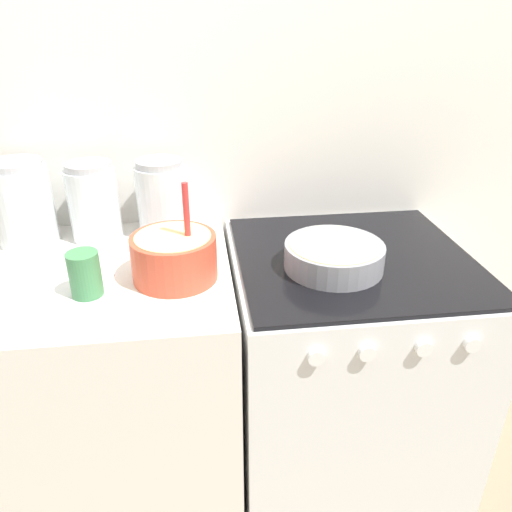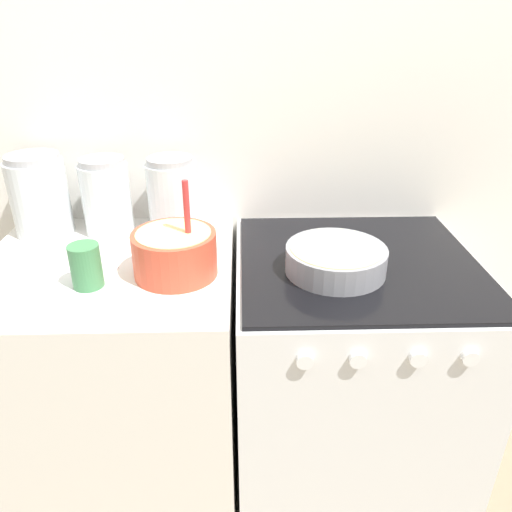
% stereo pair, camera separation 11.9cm
% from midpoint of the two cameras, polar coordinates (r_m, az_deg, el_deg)
% --- Properties ---
extents(wall_back, '(4.42, 0.05, 2.40)m').
position_cam_midpoint_polar(wall_back, '(1.64, -0.76, 14.00)').
color(wall_back, white).
rests_on(wall_back, ground_plane).
extents(countertop_cabinet, '(0.71, 0.67, 0.92)m').
position_cam_midpoint_polar(countertop_cabinet, '(1.69, -12.87, -14.78)').
color(countertop_cabinet, silver).
rests_on(countertop_cabinet, ground_plane).
extents(stove, '(0.69, 0.68, 0.92)m').
position_cam_midpoint_polar(stove, '(1.71, 12.28, -14.34)').
color(stove, silver).
rests_on(stove, ground_plane).
extents(mixing_bowl, '(0.22, 0.22, 0.26)m').
position_cam_midpoint_polar(mixing_bowl, '(1.32, -6.74, 0.54)').
color(mixing_bowl, '#D84C33').
rests_on(mixing_bowl, countertop_cabinet).
extents(baking_pan, '(0.27, 0.27, 0.07)m').
position_cam_midpoint_polar(baking_pan, '(1.36, 11.60, -0.36)').
color(baking_pan, gray).
rests_on(baking_pan, stove).
extents(storage_jar_left, '(0.17, 0.17, 0.25)m').
position_cam_midpoint_polar(storage_jar_left, '(1.66, -21.57, 5.91)').
color(storage_jar_left, silver).
rests_on(storage_jar_left, countertop_cabinet).
extents(storage_jar_middle, '(0.15, 0.15, 0.24)m').
position_cam_midpoint_polar(storage_jar_middle, '(1.61, -14.65, 6.04)').
color(storage_jar_middle, silver).
rests_on(storage_jar_middle, countertop_cabinet).
extents(storage_jar_right, '(0.15, 0.15, 0.24)m').
position_cam_midpoint_polar(storage_jar_right, '(1.57, -7.36, 6.28)').
color(storage_jar_right, silver).
rests_on(storage_jar_right, countertop_cabinet).
extents(tin_can, '(0.08, 0.08, 0.12)m').
position_cam_midpoint_polar(tin_can, '(1.30, -16.40, -1.28)').
color(tin_can, '#3F7F4C').
rests_on(tin_can, countertop_cabinet).
extents(recipe_page, '(0.21, 0.30, 0.01)m').
position_cam_midpoint_polar(recipe_page, '(1.31, -18.74, -4.10)').
color(recipe_page, white).
rests_on(recipe_page, countertop_cabinet).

